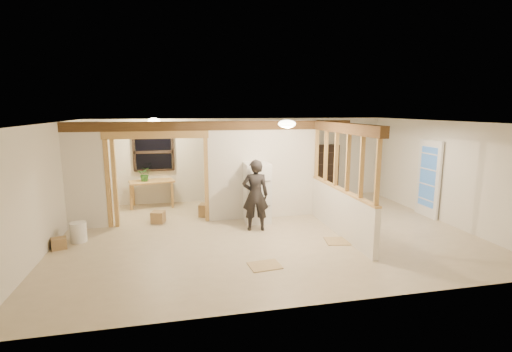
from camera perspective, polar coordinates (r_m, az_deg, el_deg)
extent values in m
cube|color=#C3B191|center=(8.58, 1.62, -8.68)|extent=(9.00, 6.50, 0.01)
cube|color=white|center=(8.12, 1.71, 8.28)|extent=(9.00, 6.50, 0.01)
cube|color=silver|center=(11.40, -2.23, 2.55)|extent=(9.00, 0.01, 2.50)
cube|color=silver|center=(5.25, 10.19, -6.88)|extent=(9.00, 0.01, 2.50)
cube|color=silver|center=(8.43, -29.60, -1.56)|extent=(0.01, 6.50, 2.50)
cube|color=silver|center=(10.29, 26.81, 0.60)|extent=(0.01, 6.50, 2.50)
cube|color=silver|center=(9.45, -24.87, -0.01)|extent=(0.90, 0.12, 2.50)
cube|color=silver|center=(9.45, 1.11, 0.95)|extent=(2.80, 0.12, 2.50)
cube|color=tan|center=(9.24, -14.79, -0.55)|extent=(2.46, 0.14, 2.20)
cube|color=brown|center=(9.13, -6.28, 7.70)|extent=(7.00, 0.18, 0.22)
cube|color=brown|center=(8.28, 13.28, 7.23)|extent=(0.18, 3.30, 0.22)
cube|color=silver|center=(8.58, 12.76, -5.40)|extent=(0.12, 3.20, 1.00)
cube|color=tan|center=(8.35, 13.08, 2.29)|extent=(0.14, 3.20, 1.32)
cube|color=black|center=(11.14, -15.49, 3.56)|extent=(1.12, 0.10, 1.10)
cube|color=white|center=(10.59, 25.02, -0.38)|extent=(0.12, 0.86, 2.00)
ellipsoid|color=#FFEABF|center=(7.71, 4.79, 8.00)|extent=(0.36, 0.36, 0.16)
ellipsoid|color=#FFEABF|center=(10.20, -15.44, 8.22)|extent=(0.32, 0.32, 0.14)
ellipsoid|color=#FFD88C|center=(9.50, -12.56, 6.41)|extent=(0.07, 0.07, 0.07)
cube|color=white|center=(9.16, 0.16, -2.61)|extent=(0.61, 0.59, 1.48)
imported|color=#2D2A2A|center=(8.51, -0.10, -2.97)|extent=(0.65, 0.47, 1.66)
cube|color=tan|center=(11.06, -15.65, -2.63)|extent=(1.32, 0.85, 0.77)
imported|color=#29712B|center=(10.90, -16.71, 0.28)|extent=(0.42, 0.38, 0.41)
cylinder|color=#9E2715|center=(10.91, -23.79, -3.89)|extent=(0.56, 0.56, 0.55)
cube|color=black|center=(12.00, 10.54, 0.77)|extent=(0.83, 0.28, 1.67)
cylinder|color=white|center=(8.78, -25.65, -7.80)|extent=(0.36, 0.36, 0.42)
cube|color=#9F7B4D|center=(9.86, -7.57, -5.22)|extent=(0.46, 0.43, 0.33)
cube|color=#9F7B4D|center=(9.55, -14.82, -6.12)|extent=(0.37, 0.37, 0.28)
cube|color=#9F7B4D|center=(8.56, -28.04, -9.14)|extent=(0.34, 0.30, 0.23)
cube|color=tan|center=(8.19, 12.37, -9.76)|extent=(0.57, 0.57, 0.02)
cube|color=tan|center=(6.85, 1.36, -13.60)|extent=(0.60, 0.50, 0.02)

